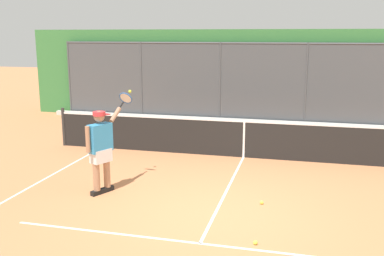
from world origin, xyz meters
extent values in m
plane|color=#C67A4C|center=(0.00, 0.00, 0.00)|extent=(60.00, 60.00, 0.00)
cube|color=white|center=(0.00, 1.10, 0.00)|extent=(6.16, 0.05, 0.01)
cube|color=white|center=(0.00, -1.33, 0.00)|extent=(0.05, 4.87, 0.01)
cylinder|color=#474C51|center=(-1.48, -8.29, 1.40)|extent=(0.07, 0.07, 2.81)
cylinder|color=#474C51|center=(1.48, -8.29, 1.40)|extent=(0.07, 0.07, 2.81)
cylinder|color=#474C51|center=(4.43, -8.29, 1.40)|extent=(0.07, 0.07, 2.81)
cylinder|color=#474C51|center=(7.38, -8.29, 1.40)|extent=(0.07, 0.07, 2.81)
cylinder|color=#474C51|center=(0.00, -8.29, 2.77)|extent=(14.76, 0.05, 0.05)
cube|color=#474C51|center=(0.00, -8.29, 1.40)|extent=(14.76, 0.02, 2.81)
cube|color=#387A3D|center=(0.00, -8.94, 1.62)|extent=(17.76, 0.90, 3.24)
cube|color=silver|center=(0.00, -8.11, 0.07)|extent=(15.76, 0.18, 0.15)
cylinder|color=#2D2D2D|center=(5.06, -3.76, 0.54)|extent=(0.09, 0.09, 1.07)
cube|color=black|center=(0.00, -3.76, 0.46)|extent=(10.04, 0.02, 0.91)
cube|color=white|center=(0.00, -3.76, 0.94)|extent=(10.04, 0.04, 0.05)
cube|color=white|center=(0.00, -3.76, 0.46)|extent=(0.05, 0.04, 0.91)
cube|color=black|center=(2.42, -0.41, 0.04)|extent=(0.21, 0.28, 0.09)
cylinder|color=#A87A5B|center=(2.42, -0.41, 0.47)|extent=(0.13, 0.13, 0.75)
cube|color=black|center=(2.30, -0.64, 0.04)|extent=(0.21, 0.28, 0.09)
cylinder|color=#A87A5B|center=(2.30, -0.64, 0.47)|extent=(0.13, 0.13, 0.75)
cube|color=white|center=(2.36, -0.52, 0.76)|extent=(0.37, 0.45, 0.26)
cube|color=#338CC6|center=(2.36, -0.52, 1.12)|extent=(0.39, 0.51, 0.55)
cylinder|color=#A87A5B|center=(2.48, -0.26, 1.14)|extent=(0.08, 0.08, 0.50)
cylinder|color=#A87A5B|center=(2.22, -0.94, 1.50)|extent=(0.13, 0.38, 0.28)
sphere|color=#A87A5B|center=(2.36, -0.52, 1.54)|extent=(0.21, 0.21, 0.21)
cylinder|color=red|center=(2.36, -0.52, 1.59)|extent=(0.32, 0.32, 0.08)
cube|color=red|center=(2.31, -0.63, 1.56)|extent=(0.24, 0.25, 0.02)
cylinder|color=black|center=(2.18, -1.17, 1.65)|extent=(0.05, 0.17, 0.13)
torus|color=#28569E|center=(2.16, -1.36, 1.78)|extent=(0.32, 0.22, 0.26)
cylinder|color=silver|center=(2.16, -1.36, 1.78)|extent=(0.27, 0.17, 0.21)
sphere|color=#CCDB33|center=(2.13, -1.54, 1.90)|extent=(0.07, 0.07, 0.07)
sphere|color=#D6E042|center=(-0.81, 0.94, 0.03)|extent=(0.07, 0.07, 0.07)
sphere|color=#D6E042|center=(-0.75, -0.69, 0.03)|extent=(0.07, 0.07, 0.07)
camera|label=1|loc=(-1.37, 7.02, 3.07)|focal=41.16mm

